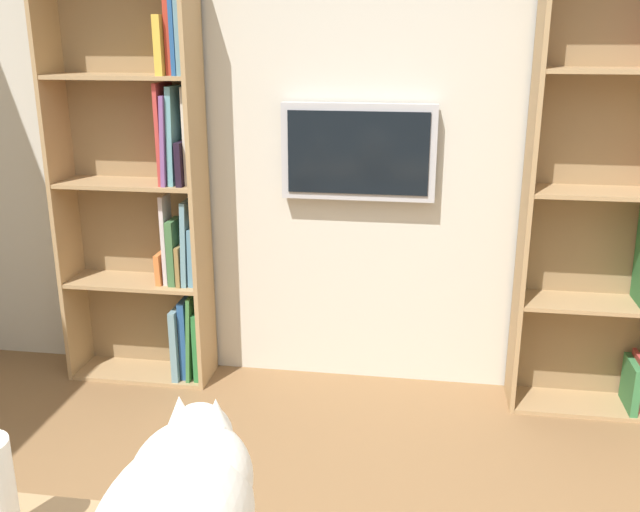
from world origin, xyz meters
TOP-DOWN VIEW (x-y plane):
  - wall_back at (0.00, -2.23)m, footprint 4.52×0.06m
  - bookshelf_right at (1.09, -2.06)m, footprint 0.76×0.28m
  - wall_mounted_tv at (0.03, -2.15)m, footprint 0.76×0.07m

SIDE VIEW (x-z plane):
  - bookshelf_right at x=1.09m, z-range -0.02..2.11m
  - wall_mounted_tv at x=0.03m, z-range 1.00..1.48m
  - wall_back at x=0.00m, z-range 0.00..2.70m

